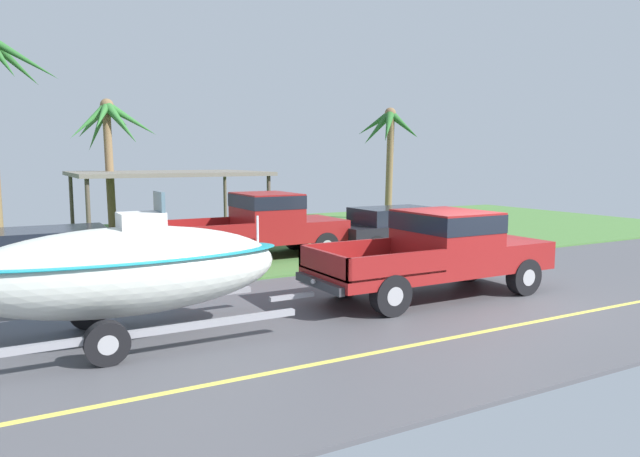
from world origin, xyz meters
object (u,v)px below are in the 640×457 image
object	(u,v)px
parked_pickup_background	(265,223)
carport_awning	(167,175)
parked_sedan_near	(57,260)
pickup_truck_towing	(444,248)
palm_tree_mid	(389,135)
boat_on_trailer	(126,270)
palm_tree_near_right	(110,129)
parked_sedan_far	(398,229)

from	to	relation	value
parked_pickup_background	carport_awning	bearing A→B (deg)	100.83
parked_pickup_background	parked_sedan_near	bearing A→B (deg)	-166.18
pickup_truck_towing	palm_tree_mid	bearing A→B (deg)	58.90
boat_on_trailer	parked_pickup_background	size ratio (longest dim) A/B	1.13
parked_sedan_near	palm_tree_near_right	world-z (taller)	palm_tree_near_right
parked_sedan_near	parked_pickup_background	bearing A→B (deg)	13.82
boat_on_trailer	parked_sedan_far	distance (m)	11.02
boat_on_trailer	palm_tree_near_right	bearing A→B (deg)	81.37
parked_pickup_background	palm_tree_mid	world-z (taller)	palm_tree_mid
palm_tree_mid	parked_sedan_far	bearing A→B (deg)	-123.53
carport_awning	palm_tree_mid	xyz separation A→B (m)	(10.69, 0.66, 1.72)
parked_pickup_background	palm_tree_near_right	distance (m)	8.74
boat_on_trailer	parked_sedan_far	bearing A→B (deg)	30.21
palm_tree_near_right	pickup_truck_towing	bearing A→B (deg)	-71.68
parked_pickup_background	palm_tree_near_right	xyz separation A→B (m)	(-3.01, 7.65, 2.98)
palm_tree_mid	palm_tree_near_right	bearing A→B (deg)	177.34
parked_sedan_near	parked_sedan_far	bearing A→B (deg)	4.96
parked_pickup_background	pickup_truck_towing	bearing A→B (deg)	-75.80
boat_on_trailer	carport_awning	world-z (taller)	carport_awning
pickup_truck_towing	carport_awning	world-z (taller)	carport_awning
boat_on_trailer	palm_tree_mid	bearing A→B (deg)	42.08
carport_awning	palm_tree_mid	bearing A→B (deg)	3.54
palm_tree_near_right	carport_awning	bearing A→B (deg)	-34.86
parked_sedan_near	palm_tree_mid	distance (m)	17.74
parked_sedan_near	palm_tree_near_right	bearing A→B (deg)	73.17
boat_on_trailer	parked_pickup_background	distance (m)	7.92
parked_pickup_background	palm_tree_mid	xyz separation A→B (m)	(9.46, 7.07, 2.99)
boat_on_trailer	carport_awning	size ratio (longest dim) A/B	0.92
pickup_truck_towing	palm_tree_mid	world-z (taller)	palm_tree_mid
parked_pickup_background	boat_on_trailer	bearing A→B (deg)	-129.97
pickup_truck_towing	carport_awning	xyz separation A→B (m)	(-2.76, 12.48, 1.32)
pickup_truck_towing	palm_tree_mid	size ratio (longest dim) A/B	1.05
pickup_truck_towing	palm_tree_near_right	size ratio (longest dim) A/B	1.08
parked_pickup_background	carport_awning	size ratio (longest dim) A/B	0.81
palm_tree_near_right	parked_pickup_background	bearing A→B (deg)	-68.54
pickup_truck_towing	parked_sedan_near	size ratio (longest dim) A/B	1.26
parked_sedan_far	palm_tree_mid	size ratio (longest dim) A/B	0.85
carport_awning	boat_on_trailer	bearing A→B (deg)	-107.20
parked_pickup_background	parked_sedan_near	xyz separation A→B (m)	(-5.75, -1.41, -0.39)
boat_on_trailer	parked_pickup_background	world-z (taller)	boat_on_trailer
parked_pickup_background	parked_sedan_near	size ratio (longest dim) A/B	1.24
carport_awning	palm_tree_near_right	world-z (taller)	palm_tree_near_right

